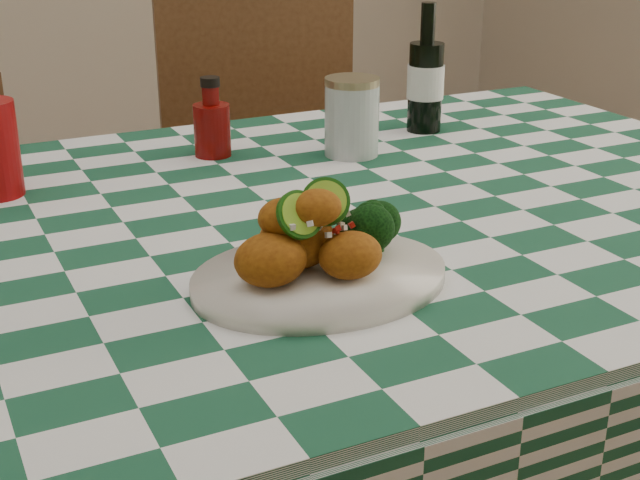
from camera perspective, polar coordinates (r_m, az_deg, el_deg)
name	(u,v)px	position (r m, az deg, el deg)	size (l,w,h in m)	color
dining_table	(287,454)	(1.41, -2.14, -13.54)	(1.66, 1.06, 0.79)	#194F34
plate	(320,278)	(1.00, 0.00, -2.44)	(0.30, 0.23, 0.02)	silver
fried_chicken_pile	(313,232)	(0.98, -0.43, 0.54)	(0.15, 0.11, 0.10)	#97520E
broccoli_side	(379,230)	(1.03, 3.80, 0.67)	(0.08, 0.08, 0.06)	black
ketchup_bottle	(212,117)	(1.48, -6.95, 7.83)	(0.06, 0.06, 0.13)	#680705
mason_jar	(352,117)	(1.48, 2.05, 7.89)	(0.09, 0.09, 0.13)	#B2BCBA
beer_bottle	(426,68)	(1.63, 6.81, 10.87)	(0.07, 0.07, 0.23)	black
wooden_chair_right	(278,213)	(2.03, -2.73, 1.73)	(0.46, 0.49, 1.02)	#472814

